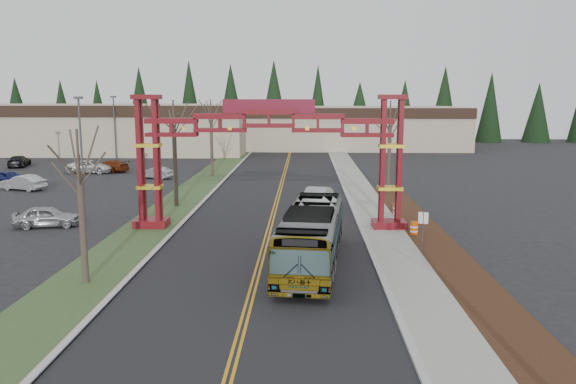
{
  "coord_description": "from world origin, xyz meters",
  "views": [
    {
      "loc": [
        2.38,
        -18.77,
        8.77
      ],
      "look_at": [
        1.41,
        12.94,
        3.36
      ],
      "focal_mm": 35.0,
      "sensor_mm": 36.0,
      "label": 1
    }
  ],
  "objects_px": {
    "silver_sedan": "(316,198)",
    "parked_car_far_a": "(156,173)",
    "transit_bus": "(312,237)",
    "parked_car_far_b": "(90,167)",
    "retail_building_east": "(349,127)",
    "parked_car_near_a": "(47,216)",
    "parked_car_near_b": "(23,183)",
    "bare_tree_median_near": "(79,175)",
    "barrel_north": "(396,210)",
    "street_sign": "(423,224)",
    "gateway_arch": "(269,140)",
    "barrel_mid": "(397,215)",
    "bare_tree_median_far": "(211,120)",
    "barrel_south": "(414,229)",
    "light_pole_far": "(114,123)",
    "parked_car_far_c": "(19,161)",
    "parked_car_mid_b": "(9,178)",
    "light_pole_near": "(81,136)",
    "parked_car_mid_a": "(110,166)",
    "bare_tree_right_far": "(390,126)",
    "bare_tree_median_mid": "(174,130)",
    "retail_building_west": "(106,128)"
  },
  "relations": [
    {
      "from": "silver_sedan",
      "to": "bare_tree_median_mid",
      "type": "bearing_deg",
      "value": -168.71
    },
    {
      "from": "bare_tree_median_near",
      "to": "light_pole_far",
      "type": "xyz_separation_m",
      "value": [
        -16.7,
        54.01,
        -0.09
      ]
    },
    {
      "from": "silver_sedan",
      "to": "parked_car_near_b",
      "type": "height_order",
      "value": "silver_sedan"
    },
    {
      "from": "silver_sedan",
      "to": "parked_car_far_c",
      "type": "height_order",
      "value": "silver_sedan"
    },
    {
      "from": "gateway_arch",
      "to": "retail_building_east",
      "type": "xyz_separation_m",
      "value": [
        10.0,
        61.95,
        -2.47
      ]
    },
    {
      "from": "bare_tree_median_mid",
      "to": "light_pole_near",
      "type": "distance_m",
      "value": 13.44
    },
    {
      "from": "retail_building_east",
      "to": "parked_car_near_a",
      "type": "relative_size",
      "value": 8.9
    },
    {
      "from": "bare_tree_median_near",
      "to": "bare_tree_median_far",
      "type": "height_order",
      "value": "bare_tree_median_far"
    },
    {
      "from": "retail_building_west",
      "to": "retail_building_east",
      "type": "relative_size",
      "value": 1.21
    },
    {
      "from": "gateway_arch",
      "to": "light_pole_far",
      "type": "distance_m",
      "value": 49.13
    },
    {
      "from": "barrel_north",
      "to": "parked_car_far_c",
      "type": "bearing_deg",
      "value": 146.58
    },
    {
      "from": "parked_car_mid_b",
      "to": "parked_car_far_b",
      "type": "distance_m",
      "value": 10.6
    },
    {
      "from": "parked_car_mid_b",
      "to": "bare_tree_median_near",
      "type": "bearing_deg",
      "value": -126.38
    },
    {
      "from": "gateway_arch",
      "to": "bare_tree_median_mid",
      "type": "relative_size",
      "value": 2.14
    },
    {
      "from": "barrel_mid",
      "to": "gateway_arch",
      "type": "bearing_deg",
      "value": -165.37
    },
    {
      "from": "parked_car_far_a",
      "to": "parked_car_far_c",
      "type": "bearing_deg",
      "value": -96.8
    },
    {
      "from": "bare_tree_median_far",
      "to": "barrel_south",
      "type": "bearing_deg",
      "value": -57.18
    },
    {
      "from": "retail_building_east",
      "to": "parked_car_near_b",
      "type": "relative_size",
      "value": 8.61
    },
    {
      "from": "barrel_south",
      "to": "bare_tree_median_far",
      "type": "bearing_deg",
      "value": 122.82
    },
    {
      "from": "gateway_arch",
      "to": "barrel_north",
      "type": "distance_m",
      "value": 11.54
    },
    {
      "from": "silver_sedan",
      "to": "parked_car_near_b",
      "type": "relative_size",
      "value": 1.13
    },
    {
      "from": "retail_building_east",
      "to": "parked_car_far_c",
      "type": "xyz_separation_m",
      "value": [
        -43.81,
        -29.28,
        -2.8
      ]
    },
    {
      "from": "bare_tree_right_far",
      "to": "barrel_mid",
      "type": "xyz_separation_m",
      "value": [
        -1.11,
        -11.82,
        -5.67
      ]
    },
    {
      "from": "silver_sedan",
      "to": "parked_car_far_a",
      "type": "xyz_separation_m",
      "value": [
        -17.08,
        16.04,
        -0.2
      ]
    },
    {
      "from": "gateway_arch",
      "to": "parked_car_far_c",
      "type": "relative_size",
      "value": 3.69
    },
    {
      "from": "gateway_arch",
      "to": "light_pole_far",
      "type": "bearing_deg",
      "value": 120.18
    },
    {
      "from": "bare_tree_median_near",
      "to": "barrel_north",
      "type": "xyz_separation_m",
      "value": [
        17.17,
        15.85,
        -4.75
      ]
    },
    {
      "from": "light_pole_near",
      "to": "parked_car_far_c",
      "type": "bearing_deg",
      "value": 131.14
    },
    {
      "from": "transit_bus",
      "to": "parked_car_far_b",
      "type": "distance_m",
      "value": 43.63
    },
    {
      "from": "barrel_mid",
      "to": "bare_tree_median_far",
      "type": "bearing_deg",
      "value": 126.58
    },
    {
      "from": "bare_tree_median_near",
      "to": "barrel_north",
      "type": "bearing_deg",
      "value": 42.71
    },
    {
      "from": "parked_car_near_b",
      "to": "bare_tree_median_near",
      "type": "height_order",
      "value": "bare_tree_median_near"
    },
    {
      "from": "retail_building_east",
      "to": "light_pole_near",
      "type": "xyz_separation_m",
      "value": [
        -28.74,
        -46.53,
        1.57
      ]
    },
    {
      "from": "silver_sedan",
      "to": "parked_car_far_a",
      "type": "relative_size",
      "value": 1.33
    },
    {
      "from": "parked_car_mid_b",
      "to": "gateway_arch",
      "type": "bearing_deg",
      "value": -102.59
    },
    {
      "from": "transit_bus",
      "to": "barrel_mid",
      "type": "xyz_separation_m",
      "value": [
        6.15,
        10.76,
        -1.13
      ]
    },
    {
      "from": "retail_building_east",
      "to": "parked_car_mid_a",
      "type": "relative_size",
      "value": 7.96
    },
    {
      "from": "parked_car_mid_a",
      "to": "barrel_south",
      "type": "distance_m",
      "value": 42.35
    },
    {
      "from": "light_pole_near",
      "to": "barrel_north",
      "type": "relative_size",
      "value": 9.39
    },
    {
      "from": "gateway_arch",
      "to": "parked_car_mid_a",
      "type": "xyz_separation_m",
      "value": [
        -20.63,
        28.14,
        -5.29
      ]
    },
    {
      "from": "bare_tree_median_far",
      "to": "barrel_south",
      "type": "distance_m",
      "value": 32.48
    },
    {
      "from": "barrel_mid",
      "to": "parked_car_near_a",
      "type": "bearing_deg",
      "value": -174.49
    },
    {
      "from": "bare_tree_median_far",
      "to": "light_pole_near",
      "type": "xyz_separation_m",
      "value": [
        -10.74,
        -9.65,
        -1.11
      ]
    },
    {
      "from": "parked_car_far_c",
      "to": "light_pole_far",
      "type": "relative_size",
      "value": 0.56
    },
    {
      "from": "parked_car_far_a",
      "to": "silver_sedan",
      "type": "bearing_deg",
      "value": 65.99
    },
    {
      "from": "retail_building_west",
      "to": "parked_car_near_b",
      "type": "relative_size",
      "value": 10.42
    },
    {
      "from": "street_sign",
      "to": "silver_sedan",
      "type": "bearing_deg",
      "value": 114.08
    },
    {
      "from": "transit_bus",
      "to": "barrel_north",
      "type": "xyz_separation_m",
      "value": [
        6.43,
        12.75,
        -1.13
      ]
    },
    {
      "from": "retail_building_east",
      "to": "bare_tree_median_far",
      "type": "xyz_separation_m",
      "value": [
        -18.0,
        -36.88,
        2.68
      ]
    },
    {
      "from": "retail_building_east",
      "to": "parked_car_far_b",
      "type": "xyz_separation_m",
      "value": [
        -32.54,
        -34.83,
        -2.77
      ]
    }
  ]
}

